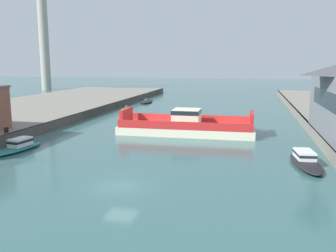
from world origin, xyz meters
The scene contains 9 objects.
ground_plane centered at (0.00, 0.00, 0.00)m, with size 400.00×400.00×0.00m, color #335B5B.
chain_ferry centered at (1.38, 23.22, 1.07)m, with size 19.02×7.16×3.46m.
moored_boat_near_left centered at (-15.22, 44.90, 0.25)m, with size 1.95×4.94×0.97m.
moored_boat_near_right centered at (-15.65, 8.92, 0.52)m, with size 3.11×7.62×1.40m.
moored_boat_mid_left centered at (15.55, 9.87, 0.51)m, with size 3.26×8.33×1.37m.
moored_boat_mid_right centered at (-15.31, 59.92, 0.26)m, with size 3.49×8.20×0.99m.
bollard_left_aft centered at (-18.89, 11.08, 1.86)m, with size 0.32×0.32×0.71m.
bollard_left_far centered at (-18.89, 11.50, 1.86)m, with size 0.32×0.32×0.71m.
smokestack_distant_a centered at (-63.14, 93.20, 20.43)m, with size 3.65×3.65×38.77m.
Camera 1 is at (10.01, -26.46, 9.98)m, focal length 38.53 mm.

